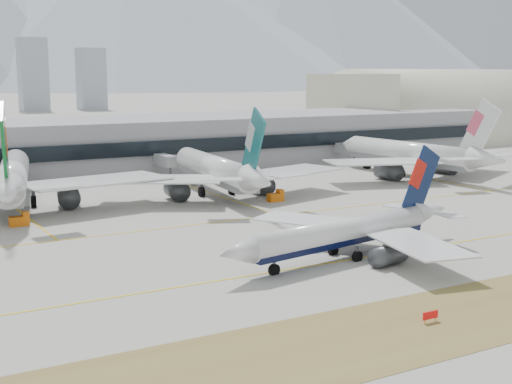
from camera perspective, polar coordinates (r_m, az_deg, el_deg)
ground at (r=111.98m, az=4.13°, el=-5.15°), size 3000.00×3000.00×0.00m
taxiing_airliner at (r=111.27m, az=7.46°, el=-3.19°), size 49.07×42.20×16.55m
widebody_eva at (r=157.46m, az=-18.93°, el=0.96°), size 65.04×64.75×23.79m
widebody_cathay at (r=165.03m, az=-3.05°, el=1.65°), size 60.93×60.04×21.88m
widebody_china_air at (r=201.89m, az=12.55°, el=2.91°), size 62.96×61.64×22.47m
terminal at (r=214.40m, az=-13.28°, el=3.67°), size 280.00×43.10×15.00m
hangar at (r=312.50m, az=13.90°, el=4.03°), size 91.00×60.00×60.00m
hold_sign_left at (r=85.04m, az=13.78°, el=-9.56°), size 2.20×0.15×1.35m
gse_b at (r=140.61m, az=-18.36°, el=-2.16°), size 3.55×2.00×2.60m
gse_c at (r=158.99m, az=1.62°, el=-0.38°), size 3.55×2.00×2.60m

